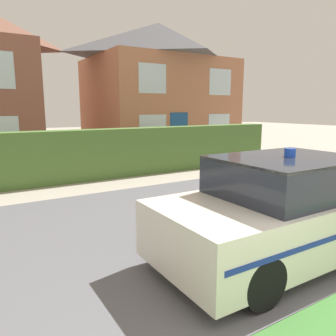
{
  "coord_description": "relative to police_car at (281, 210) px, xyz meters",
  "views": [
    {
      "loc": [
        -2.72,
        -0.73,
        2.29
      ],
      "look_at": [
        0.87,
        5.06,
        1.05
      ],
      "focal_mm": 35.0,
      "sensor_mm": 36.0,
      "label": 1
    }
  ],
  "objects": [
    {
      "name": "house_right",
      "position": [
        5.33,
        12.85,
        2.69
      ],
      "size": [
        7.52,
        5.95,
        6.78
      ],
      "color": "#A86B4C",
      "rests_on": "ground"
    },
    {
      "name": "police_car",
      "position": [
        0.0,
        0.0,
        0.0
      ],
      "size": [
        3.98,
        1.87,
        1.7
      ],
      "rotation": [
        0.0,
        0.0,
        3.13
      ],
      "color": "black",
      "rests_on": "road_strip"
    },
    {
      "name": "wheelie_bin",
      "position": [
        -2.94,
        8.1,
        -0.2
      ],
      "size": [
        0.62,
        0.6,
        1.12
      ],
      "rotation": [
        0.0,
        0.0,
        0.03
      ],
      "color": "#23662D",
      "rests_on": "ground"
    },
    {
      "name": "garden_hedge",
      "position": [
        -0.04,
        7.1,
        0.04
      ],
      "size": [
        13.9,
        0.7,
        1.63
      ],
      "primitive_type": "cube",
      "color": "#4C7233",
      "rests_on": "ground"
    },
    {
      "name": "road_strip",
      "position": [
        -1.28,
        2.09,
        -0.76
      ],
      "size": [
        28.0,
        6.33,
        0.01
      ],
      "primitive_type": "cube",
      "color": "#5B5B60",
      "rests_on": "ground"
    }
  ]
}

